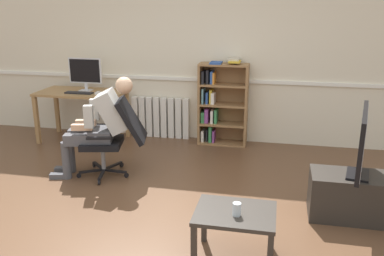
# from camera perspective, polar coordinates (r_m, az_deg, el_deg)

# --- Properties ---
(ground_plane) EXTENTS (18.00, 18.00, 0.00)m
(ground_plane) POSITION_cam_1_polar(r_m,az_deg,el_deg) (4.12, -4.60, -12.67)
(ground_plane) COLOR brown
(back_wall) EXTENTS (12.00, 0.13, 2.70)m
(back_wall) POSITION_cam_1_polar(r_m,az_deg,el_deg) (6.20, 2.11, 10.61)
(back_wall) COLOR beige
(back_wall) RESTS_ON ground_plane
(computer_desk) EXTENTS (1.27, 0.67, 0.76)m
(computer_desk) POSITION_cam_1_polar(r_m,az_deg,el_deg) (6.41, -14.89, 3.96)
(computer_desk) COLOR #9E7547
(computer_desk) RESTS_ON ground_plane
(imac_monitor) EXTENTS (0.51, 0.14, 0.48)m
(imac_monitor) POSITION_cam_1_polar(r_m,az_deg,el_deg) (6.39, -14.44, 7.45)
(imac_monitor) COLOR silver
(imac_monitor) RESTS_ON computer_desk
(keyboard) EXTENTS (0.40, 0.12, 0.02)m
(keyboard) POSITION_cam_1_polar(r_m,az_deg,el_deg) (6.25, -15.23, 4.68)
(keyboard) COLOR black
(keyboard) RESTS_ON computer_desk
(computer_mouse) EXTENTS (0.06, 0.10, 0.03)m
(computer_mouse) POSITION_cam_1_polar(r_m,az_deg,el_deg) (6.14, -12.77, 4.70)
(computer_mouse) COLOR white
(computer_mouse) RESTS_ON computer_desk
(bookshelf) EXTENTS (0.71, 0.29, 1.26)m
(bookshelf) POSITION_cam_1_polar(r_m,az_deg,el_deg) (6.09, 3.85, 3.34)
(bookshelf) COLOR olive
(bookshelf) RESTS_ON ground_plane
(radiator) EXTENTS (0.90, 0.08, 0.63)m
(radiator) POSITION_cam_1_polar(r_m,az_deg,el_deg) (6.45, -4.35, 1.45)
(radiator) COLOR white
(radiator) RESTS_ON ground_plane
(office_chair) EXTENTS (0.85, 0.65, 0.95)m
(office_chair) POSITION_cam_1_polar(r_m,az_deg,el_deg) (5.03, -10.45, -0.85)
(office_chair) COLOR black
(office_chair) RESTS_ON ground_plane
(person_seated) EXTENTS (1.03, 0.52, 1.21)m
(person_seated) POSITION_cam_1_polar(r_m,az_deg,el_deg) (5.03, -12.61, 0.55)
(person_seated) COLOR #4C4C51
(person_seated) RESTS_ON ground_plane
(tv_stand) EXTENTS (0.85, 0.43, 0.45)m
(tv_stand) POSITION_cam_1_polar(r_m,az_deg,el_deg) (4.38, 21.41, -8.73)
(tv_stand) COLOR #2D2823
(tv_stand) RESTS_ON ground_plane
(tv_screen) EXTENTS (0.26, 0.91, 0.63)m
(tv_screen) POSITION_cam_1_polar(r_m,az_deg,el_deg) (4.18, 22.24, -1.82)
(tv_screen) COLOR black
(tv_screen) RESTS_ON tv_stand
(coffee_table) EXTENTS (0.64, 0.51, 0.44)m
(coffee_table) POSITION_cam_1_polar(r_m,az_deg,el_deg) (3.41, 5.92, -12.30)
(coffee_table) COLOR #332D28
(coffee_table) RESTS_ON ground_plane
(drinking_glass) EXTENTS (0.07, 0.07, 0.10)m
(drinking_glass) POSITION_cam_1_polar(r_m,az_deg,el_deg) (3.30, 6.16, -11.00)
(drinking_glass) COLOR silver
(drinking_glass) RESTS_ON coffee_table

